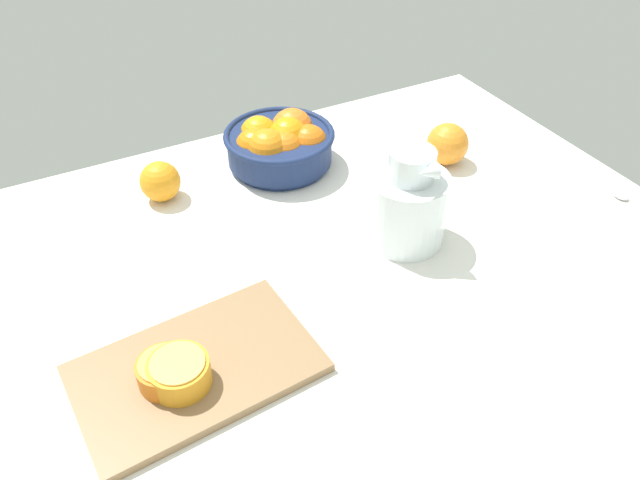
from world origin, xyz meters
TOP-DOWN VIEW (x-y plane):
  - ground_plane at (0.00, 0.00)cm, footprint 126.62×106.39cm
  - fruit_bowl at (5.11, 35.98)cm, footprint 21.93×21.93cm
  - juice_pitcher at (14.27, 5.07)cm, footprint 13.53×17.65cm
  - cutting_board at (-27.27, -6.23)cm, footprint 33.84×22.41cm
  - orange_half_0 at (-29.86, -8.11)cm, footprint 8.20×8.20cm
  - orange_half_1 at (-31.40, -6.93)cm, footprint 7.56×7.56cm
  - loose_orange_0 at (35.20, 21.38)cm, footprint 8.43×8.43cm
  - loose_orange_1 at (-19.32, 35.88)cm, footprint 7.52×7.52cm
  - spoon at (56.76, -0.91)cm, footprint 2.68×14.92cm

SIDE VIEW (x-z plane):
  - ground_plane at x=0.00cm, z-range -3.00..0.00cm
  - spoon at x=56.76cm, z-range -0.07..0.93cm
  - cutting_board at x=-27.27cm, z-range 0.00..1.47cm
  - orange_half_1 at x=-31.40cm, z-range 1.44..5.21cm
  - orange_half_0 at x=-29.86cm, z-range 1.44..5.59cm
  - loose_orange_1 at x=-19.32cm, z-range 0.00..7.52cm
  - loose_orange_0 at x=35.20cm, z-range 0.00..8.43cm
  - fruit_bowl at x=5.11cm, z-range -0.25..9.90cm
  - juice_pitcher at x=14.27cm, z-range -2.81..15.25cm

